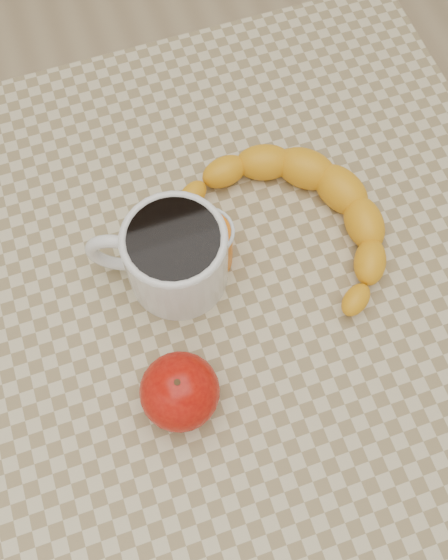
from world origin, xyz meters
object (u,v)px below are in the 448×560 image
object	(u,v)px
table	(224,311)
coffee_mug	(173,255)
orange_juice_glass	(207,245)
apple	(180,391)
banana	(299,218)

from	to	relation	value
table	coffee_mug	bearing A→B (deg)	145.97
table	orange_juice_glass	distance (m)	0.13
orange_juice_glass	apple	world-z (taller)	apple
coffee_mug	orange_juice_glass	xyz separation A→B (m)	(0.04, 0.01, -0.02)
coffee_mug	apple	world-z (taller)	coffee_mug
coffee_mug	orange_juice_glass	distance (m)	0.05
table	coffee_mug	distance (m)	0.15
coffee_mug	banana	bearing A→B (deg)	4.27
coffee_mug	apple	bearing A→B (deg)	-104.77
apple	banana	world-z (taller)	apple
coffee_mug	apple	distance (m)	0.15
banana	coffee_mug	bearing A→B (deg)	159.31
table	orange_juice_glass	bearing A→B (deg)	99.48
coffee_mug	orange_juice_glass	world-z (taller)	coffee_mug
coffee_mug	banana	size ratio (longest dim) A/B	0.47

